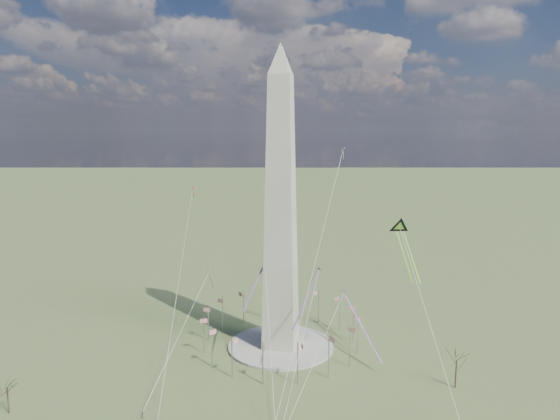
% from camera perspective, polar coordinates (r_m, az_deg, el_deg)
% --- Properties ---
extents(ground, '(2000.00, 2000.00, 0.00)m').
position_cam_1_polar(ground, '(177.56, 0.08, -15.36)').
color(ground, '#4C6231').
rests_on(ground, ground).
extents(plaza, '(36.00, 36.00, 0.80)m').
position_cam_1_polar(plaza, '(177.39, 0.08, -15.24)').
color(plaza, '#A4A096').
rests_on(plaza, ground).
extents(washington_monument, '(15.56, 15.56, 100.00)m').
position_cam_1_polar(washington_monument, '(163.66, 0.08, 0.11)').
color(washington_monument, beige).
rests_on(washington_monument, plaza).
extents(flagpole_ring, '(54.40, 54.40, 13.00)m').
position_cam_1_polar(flagpole_ring, '(174.68, 0.08, -13.19)').
color(flagpole_ring, '#AFB3B6').
rests_on(flagpole_ring, ground).
extents(tree_near, '(7.21, 7.21, 12.61)m').
position_cam_1_polar(tree_near, '(157.26, 19.56, -15.67)').
color(tree_near, '#4B3C2D').
rests_on(tree_near, ground).
extents(tree_far, '(6.27, 6.27, 10.97)m').
position_cam_1_polar(tree_far, '(154.92, -28.77, -17.17)').
color(tree_far, '#4B3C2D').
rests_on(tree_far, ground).
extents(person_west, '(1.00, 0.97, 1.62)m').
position_cam_1_polar(person_west, '(143.78, -15.40, -21.62)').
color(person_west, gray).
rests_on(person_west, ground).
extents(kite_delta_black, '(10.33, 20.90, 17.02)m').
position_cam_1_polar(kite_delta_black, '(168.49, 13.60, -2.24)').
color(kite_delta_black, black).
rests_on(kite_delta_black, ground).
extents(kite_diamond_purple, '(1.74, 2.81, 8.89)m').
position_cam_1_polar(kite_diamond_purple, '(177.32, -7.95, -6.99)').
color(kite_diamond_purple, navy).
rests_on(kite_diamond_purple, ground).
extents(kite_streamer_left, '(6.53, 20.20, 14.14)m').
position_cam_1_polar(kite_streamer_left, '(157.37, 3.47, -9.11)').
color(kite_streamer_left, red).
rests_on(kite_streamer_left, ground).
extents(kite_streamer_mid, '(3.97, 18.26, 12.58)m').
position_cam_1_polar(kite_streamer_mid, '(164.14, -2.62, -7.92)').
color(kite_streamer_mid, red).
rests_on(kite_streamer_mid, ground).
extents(kite_streamer_right, '(14.85, 20.82, 16.66)m').
position_cam_1_polar(kite_streamer_right, '(170.00, 8.69, -11.75)').
color(kite_streamer_right, red).
rests_on(kite_streamer_right, ground).
extents(kite_small_red, '(1.76, 1.63, 4.89)m').
position_cam_1_polar(kite_small_red, '(207.73, -9.91, 2.38)').
color(kite_small_red, red).
rests_on(kite_small_red, ground).
extents(kite_small_white, '(1.26, 2.13, 5.06)m').
position_cam_1_polar(kite_small_white, '(206.56, 7.23, 6.76)').
color(kite_small_white, white).
rests_on(kite_small_white, ground).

